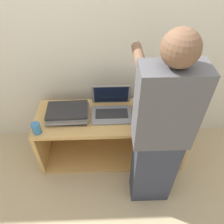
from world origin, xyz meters
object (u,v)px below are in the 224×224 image
laptop_stack_right (155,109)px  person (160,137)px  laptop_open (112,108)px  laptop_stack_left (68,113)px  mug (36,128)px

laptop_stack_right → person: bearing=-98.3°
laptop_open → laptop_stack_left: 0.41m
laptop_stack_left → laptop_stack_right: (0.80, 0.00, 0.02)m
laptop_stack_left → mug: 0.31m
person → laptop_stack_left: bearing=148.5°
laptop_stack_left → laptop_open: bearing=7.1°
laptop_open → laptop_stack_right: (0.40, -0.05, 0.02)m
laptop_open → laptop_stack_left: (-0.40, -0.05, -0.00)m
person → laptop_open: bearing=123.5°
laptop_stack_right → mug: size_ratio=3.78×
laptop_stack_left → mug: size_ratio=3.79×
person → mug: (-0.98, 0.27, -0.17)m
laptop_stack_left → mug: mug is taller
laptop_stack_left → laptop_stack_right: bearing=0.1°
laptop_open → person: bearing=-56.5°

